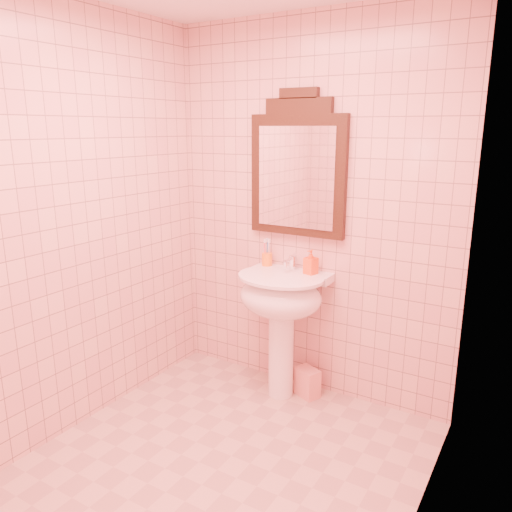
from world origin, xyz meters
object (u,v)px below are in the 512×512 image
Objects in this scene: mirror at (297,169)px; towel at (307,382)px; toothbrush_cup at (267,259)px; soap_dispenser at (311,262)px; pedestal_sink at (281,305)px.

mirror is 1.45m from towel.
soap_dispenser is at bearing -5.01° from toothbrush_cup.
towel is (0.17, 0.09, -0.56)m from pedestal_sink.
towel is at bearing -34.57° from mirror.
toothbrush_cup reaches higher than pedestal_sink.
pedestal_sink is 0.36m from toothbrush_cup.
toothbrush_cup is at bearing -168.75° from mirror.
toothbrush_cup is 1.02× the size of soap_dispenser.
soap_dispenser is (0.15, 0.13, 0.28)m from pedestal_sink.
pedestal_sink is 0.90m from mirror.
mirror is at bearing 145.43° from towel.
soap_dispenser is (0.35, -0.03, 0.03)m from toothbrush_cup.
towel is at bearing -50.62° from soap_dispenser.
soap_dispenser reaches higher than towel.
mirror is at bearing 11.25° from toothbrush_cup.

